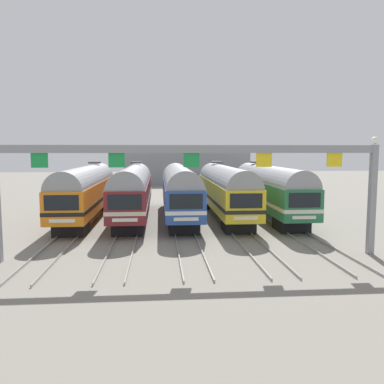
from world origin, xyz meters
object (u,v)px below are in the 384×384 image
object	(u,v)px
commuter_train_orange	(86,190)
commuter_train_maroon	(133,189)
commuter_train_yellow	(225,189)
commuter_train_green	(269,188)
catenary_gantry	(191,167)
commuter_train_blue	(179,189)

from	to	relation	value
commuter_train_orange	commuter_train_maroon	bearing A→B (deg)	0.00
commuter_train_yellow	commuter_train_green	world-z (taller)	same
commuter_train_yellow	catenary_gantry	distance (m)	14.36
commuter_train_maroon	catenary_gantry	size ratio (longest dim) A/B	0.82
commuter_train_maroon	commuter_train_yellow	xyz separation A→B (m)	(8.34, 0.00, 0.00)
commuter_train_green	commuter_train_maroon	bearing A→B (deg)	180.00
commuter_train_blue	catenary_gantry	xyz separation A→B (m)	(0.00, -13.49, 2.57)
commuter_train_blue	commuter_train_maroon	bearing A→B (deg)	179.94
commuter_train_maroon	commuter_train_orange	bearing A→B (deg)	180.00
commuter_train_orange	catenary_gantry	bearing A→B (deg)	-58.30
commuter_train_maroon	commuter_train_green	xyz separation A→B (m)	(12.51, 0.00, 0.00)
commuter_train_blue	catenary_gantry	bearing A→B (deg)	-90.00
commuter_train_maroon	commuter_train_green	distance (m)	12.51
commuter_train_yellow	commuter_train_orange	bearing A→B (deg)	180.00
commuter_train_blue	catenary_gantry	size ratio (longest dim) A/B	0.82
commuter_train_orange	commuter_train_yellow	bearing A→B (deg)	0.00
commuter_train_blue	commuter_train_yellow	bearing A→B (deg)	0.06
catenary_gantry	commuter_train_orange	bearing A→B (deg)	121.70
commuter_train_orange	commuter_train_maroon	xyz separation A→B (m)	(4.17, 0.00, 0.00)
commuter_train_green	commuter_train_yellow	bearing A→B (deg)	180.00
commuter_train_maroon	catenary_gantry	distance (m)	14.36
commuter_train_maroon	commuter_train_blue	world-z (taller)	commuter_train_maroon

